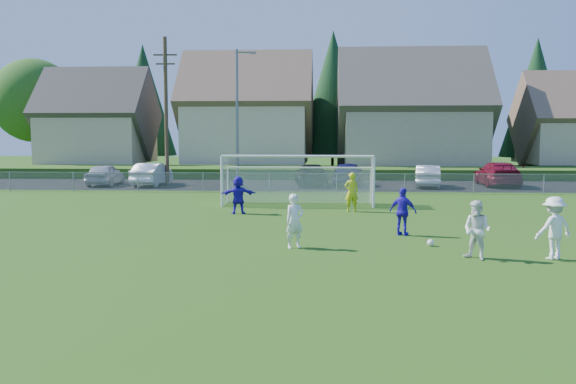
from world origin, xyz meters
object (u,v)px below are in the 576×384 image
car_e (348,174)px  car_f (428,176)px  player_blue_a (403,212)px  goalkeeper (352,192)px  player_white_a (295,221)px  soccer_ball (431,243)px  car_b (152,174)px  player_white_c (554,228)px  car_d (311,175)px  player_blue_b (238,195)px  car_a (105,175)px  player_white_b (477,230)px  soccer_goal (298,172)px  car_g (497,174)px

car_e → car_f: bearing=174.7°
player_blue_a → goalkeeper: bearing=-48.8°
player_white_a → soccer_ball: bearing=-25.2°
car_b → car_e: bearing=-174.2°
player_white_c → car_d: (-7.42, 23.90, -0.16)m
soccer_ball → player_blue_b: bearing=134.2°
car_a → car_e: size_ratio=0.91×
player_white_b → player_blue_b: (-8.09, 9.33, -0.00)m
soccer_ball → car_d: car_d is taller
car_b → car_e: 13.32m
car_d → car_a: bearing=-2.8°
player_white_a → car_b: (-10.86, 22.00, -0.08)m
player_blue_b → car_e: player_blue_b is taller
car_e → car_d: bearing=12.7°
player_white_b → goalkeeper: goalkeeper is taller
car_b → car_a: bearing=2.7°
player_white_c → player_blue_b: player_white_c is taller
player_blue_a → player_white_b: bearing=139.5°
goalkeeper → soccer_ball: bearing=91.9°
player_blue_b → soccer_goal: bearing=-132.0°
player_white_c → soccer_goal: size_ratio=0.24×
car_g → car_b: bearing=4.9°
player_blue_a → car_b: (-14.49, 19.45, -0.07)m
player_white_c → player_blue_b: (-10.26, 9.15, -0.05)m
player_blue_a → car_d: size_ratio=0.33×
soccer_ball → soccer_goal: (-4.68, 10.98, 1.52)m
player_white_c → car_b: bearing=-72.1°
soccer_ball → car_d: size_ratio=0.04×
car_a → player_blue_b: bearing=126.1°
car_a → car_e: car_e is taller
car_a → car_e: (16.52, 1.03, 0.07)m
goalkeeper → soccer_goal: 3.67m
soccer_goal → car_e: bearing=76.0°
player_blue_b → car_d: player_blue_b is taller
car_e → player_white_b: bearing=102.0°
car_a → goalkeeper: bearing=138.9°
car_d → car_e: size_ratio=1.06×
player_blue_b → car_f: player_blue_b is taller
player_white_b → car_e: size_ratio=0.35×
goalkeeper → player_blue_b: bearing=-0.2°
player_white_a → car_d: size_ratio=0.33×
soccer_ball → player_blue_b: (-7.16, 7.36, 0.72)m
car_f → soccer_goal: size_ratio=0.59×
car_f → car_a: bearing=8.1°
player_blue_b → soccer_goal: soccer_goal is taller
player_white_b → soccer_goal: size_ratio=0.22×
car_d → car_f: 7.73m
player_white_a → car_e: 23.09m
player_blue_b → car_e: 15.98m
car_f → soccer_goal: bearing=60.3°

